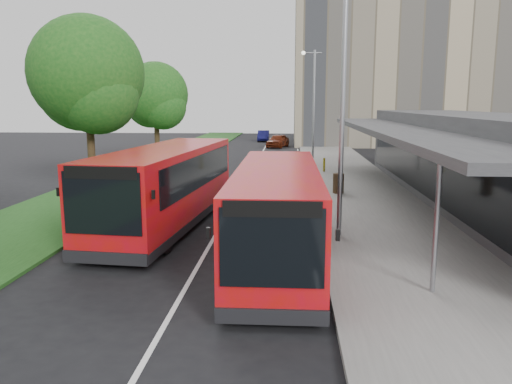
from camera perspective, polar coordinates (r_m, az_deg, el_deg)
ground at (r=15.25m, az=-5.89°, el=-7.09°), size 120.00×120.00×0.00m
pavement at (r=34.80m, az=9.59°, el=2.72°), size 5.00×80.00×0.15m
grass_verge at (r=35.92m, az=-11.54°, el=2.84°), size 5.00×80.00×0.10m
lane_centre_line at (r=29.79m, az=-1.03°, el=1.48°), size 0.12×70.00×0.01m
kerb_dashes at (r=33.66m, az=5.17°, el=2.45°), size 0.12×56.00×0.01m
office_block at (r=57.67m, az=15.85°, el=14.27°), size 22.00×12.00×18.00m
station_building at (r=23.97m, az=24.24°, el=3.37°), size 7.70×26.00×4.00m
tree_mid at (r=25.29m, az=-18.71°, el=11.94°), size 5.32×5.32×8.55m
tree_far at (r=36.66m, az=-11.39°, el=10.37°), size 4.59×4.59×7.37m
lamp_post_near at (r=16.42m, az=9.60°, el=10.75°), size 1.44×0.28×8.00m
lamp_post_far at (r=36.38m, az=6.50°, el=10.44°), size 1.44×0.28×8.00m
bus_main at (r=14.33m, az=2.43°, el=-2.42°), size 2.61×9.61×2.71m
bus_second at (r=18.47m, az=-10.17°, el=0.59°), size 3.53×10.43×2.90m
litter_bin at (r=24.68m, az=9.39°, el=0.99°), size 0.62×0.62×0.96m
bollard at (r=32.30m, az=7.79°, el=3.10°), size 0.14×0.14×0.87m
car_near at (r=51.21m, az=2.51°, el=5.88°), size 2.59×4.26×1.35m
car_far at (r=59.55m, az=0.87°, el=6.44°), size 1.39×3.83×1.25m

